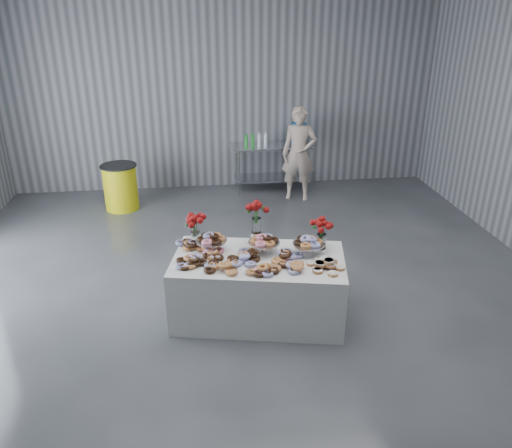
# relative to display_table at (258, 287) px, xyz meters

# --- Properties ---
(ground) EXTENTS (9.00, 9.00, 0.00)m
(ground) POSITION_rel_display_table_xyz_m (-0.07, 0.06, -0.38)
(ground) COLOR #34373B
(ground) RESTS_ON ground
(room_walls) EXTENTS (8.04, 9.04, 4.02)m
(room_walls) POSITION_rel_display_table_xyz_m (-0.34, 0.13, 2.26)
(room_walls) COLOR gray
(room_walls) RESTS_ON ground
(display_table) EXTENTS (2.06, 1.36, 0.75)m
(display_table) POSITION_rel_display_table_xyz_m (0.00, 0.00, 0.00)
(display_table) COLOR white
(display_table) RESTS_ON ground
(prep_table) EXTENTS (1.50, 0.60, 0.90)m
(prep_table) POSITION_rel_display_table_xyz_m (0.81, 4.16, 0.24)
(prep_table) COLOR silver
(prep_table) RESTS_ON ground
(donut_mounds) EXTENTS (1.93, 1.15, 0.09)m
(donut_mounds) POSITION_rel_display_table_xyz_m (0.00, -0.05, 0.42)
(donut_mounds) COLOR #B87743
(donut_mounds) RESTS_ON display_table
(cake_stand_left) EXTENTS (0.36, 0.36, 0.17)m
(cake_stand_left) POSITION_rel_display_table_xyz_m (-0.51, 0.26, 0.52)
(cake_stand_left) COLOR silver
(cake_stand_left) RESTS_ON display_table
(cake_stand_mid) EXTENTS (0.36, 0.36, 0.17)m
(cake_stand_mid) POSITION_rel_display_table_xyz_m (0.08, 0.14, 0.52)
(cake_stand_mid) COLOR silver
(cake_stand_mid) RESTS_ON display_table
(cake_stand_right) EXTENTS (0.36, 0.36, 0.17)m
(cake_stand_right) POSITION_rel_display_table_xyz_m (0.57, 0.04, 0.52)
(cake_stand_right) COLOR silver
(cake_stand_right) RESTS_ON display_table
(danish_pile) EXTENTS (0.48, 0.48, 0.11)m
(danish_pile) POSITION_rel_display_table_xyz_m (0.70, -0.30, 0.43)
(danish_pile) COLOR silver
(danish_pile) RESTS_ON display_table
(bouquet_left) EXTENTS (0.26, 0.26, 0.42)m
(bouquet_left) POSITION_rel_display_table_xyz_m (-0.68, 0.40, 0.67)
(bouquet_left) COLOR white
(bouquet_left) RESTS_ON display_table
(bouquet_right) EXTENTS (0.26, 0.26, 0.42)m
(bouquet_right) POSITION_rel_display_table_xyz_m (0.75, 0.15, 0.67)
(bouquet_right) COLOR white
(bouquet_right) RESTS_ON display_table
(bouquet_center) EXTENTS (0.26, 0.26, 0.57)m
(bouquet_center) POSITION_rel_display_table_xyz_m (0.02, 0.35, 0.75)
(bouquet_center) COLOR silver
(bouquet_center) RESTS_ON display_table
(water_jug) EXTENTS (0.28, 0.28, 0.55)m
(water_jug) POSITION_rel_display_table_xyz_m (1.31, 4.16, 0.77)
(water_jug) COLOR #459BEC
(water_jug) RESTS_ON prep_table
(drink_bottles) EXTENTS (0.54, 0.08, 0.27)m
(drink_bottles) POSITION_rel_display_table_xyz_m (0.49, 4.06, 0.66)
(drink_bottles) COLOR #268C33
(drink_bottles) RESTS_ON prep_table
(person) EXTENTS (0.70, 0.55, 1.69)m
(person) POSITION_rel_display_table_xyz_m (1.22, 3.68, 0.47)
(person) COLOR #CC8C93
(person) RESTS_ON ground
(trash_barrel) EXTENTS (0.62, 0.62, 0.80)m
(trash_barrel) POSITION_rel_display_table_xyz_m (-1.95, 3.56, 0.02)
(trash_barrel) COLOR yellow
(trash_barrel) RESTS_ON ground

